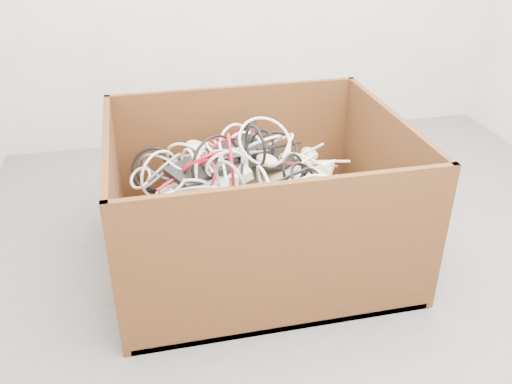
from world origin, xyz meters
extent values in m
plane|color=#58585B|center=(0.00, 0.00, 0.00)|extent=(3.00, 3.00, 0.00)
cube|color=#38220E|center=(-0.28, 0.21, 0.01)|extent=(1.14, 0.95, 0.03)
cube|color=#38220E|center=(-0.28, 0.67, 0.30)|extent=(1.14, 0.02, 0.60)
cube|color=#38220E|center=(-0.28, -0.25, 0.30)|extent=(1.14, 0.03, 0.60)
cube|color=#38220E|center=(0.28, 0.21, 0.30)|extent=(0.03, 0.90, 0.60)
cube|color=#38220E|center=(-0.84, 0.21, 0.30)|extent=(0.02, 0.90, 0.60)
cube|color=tan|center=(-0.28, 0.23, 0.08)|extent=(1.00, 0.86, 0.18)
cube|color=tan|center=(-0.38, 0.16, 0.17)|extent=(0.72, 0.64, 0.19)
cube|color=#C1B788|center=(-0.42, 0.33, 0.19)|extent=(0.46, 0.23, 0.14)
cube|color=#C1B788|center=(-0.10, 0.36, 0.20)|extent=(0.46, 0.31, 0.10)
cube|color=#C1B788|center=(-0.20, 0.09, 0.17)|extent=(0.32, 0.45, 0.13)
cube|color=#C1B788|center=(-0.49, 0.03, 0.24)|extent=(0.43, 0.22, 0.19)
cube|color=#C1B788|center=(-0.11, 0.11, 0.22)|extent=(0.32, 0.46, 0.10)
cube|color=#C1B788|center=(-0.39, 0.46, 0.31)|extent=(0.45, 0.16, 0.20)
cube|color=#C1B788|center=(-0.28, 0.24, 0.27)|extent=(0.44, 0.38, 0.17)
cube|color=#C1B788|center=(-0.17, 0.27, 0.34)|extent=(0.44, 0.37, 0.16)
cube|color=black|center=(-0.28, 0.32, 0.39)|extent=(0.46, 0.28, 0.09)
cube|color=black|center=(-0.42, 0.33, 0.42)|extent=(0.45, 0.36, 0.08)
ellipsoid|color=beige|center=(-0.61, 0.30, 0.31)|extent=(0.13, 0.10, 0.04)
ellipsoid|color=beige|center=(0.02, 0.45, 0.34)|extent=(0.08, 0.12, 0.04)
ellipsoid|color=beige|center=(-0.35, -0.05, 0.32)|extent=(0.13, 0.11, 0.04)
ellipsoid|color=beige|center=(-0.24, 0.21, 0.45)|extent=(0.11, 0.13, 0.04)
ellipsoid|color=beige|center=(-0.49, 0.49, 0.41)|extent=(0.12, 0.13, 0.04)
ellipsoid|color=black|center=(0.00, -0.04, 0.29)|extent=(0.13, 0.11, 0.04)
cube|color=white|center=(-0.46, 0.19, 0.36)|extent=(0.32, 0.13, 0.13)
cube|color=white|center=(-0.61, -0.04, 0.32)|extent=(0.23, 0.23, 0.09)
cube|color=#0E19D3|center=(0.07, 0.19, 0.34)|extent=(0.06, 0.06, 0.03)
torus|color=silver|center=(-0.46, -0.02, 0.37)|extent=(0.13, 0.23, 0.22)
torus|color=black|center=(-0.30, 0.37, 0.47)|extent=(0.11, 0.28, 0.26)
torus|color=silver|center=(-0.12, 0.16, 0.42)|extent=(0.23, 0.16, 0.22)
torus|color=black|center=(-0.11, 0.02, 0.38)|extent=(0.04, 0.29, 0.29)
torus|color=gray|center=(-0.64, 0.41, 0.34)|extent=(0.24, 0.21, 0.23)
torus|color=gray|center=(-0.41, 0.07, 0.45)|extent=(0.13, 0.18, 0.21)
torus|color=gray|center=(-0.68, -0.02, 0.32)|extent=(0.24, 0.26, 0.34)
torus|color=black|center=(-0.17, 0.35, 0.42)|extent=(0.24, 0.23, 0.13)
torus|color=silver|center=(-0.37, 0.25, 0.43)|extent=(0.16, 0.09, 0.14)
torus|color=silver|center=(-0.41, 0.18, 0.46)|extent=(0.22, 0.11, 0.21)
torus|color=black|center=(-0.69, 0.13, 0.33)|extent=(0.07, 0.15, 0.15)
torus|color=gray|center=(-0.71, 0.03, 0.30)|extent=(0.02, 0.25, 0.25)
torus|color=gray|center=(-0.62, 0.21, 0.37)|extent=(0.18, 0.20, 0.10)
torus|color=silver|center=(-0.24, 0.27, 0.50)|extent=(0.31, 0.24, 0.21)
torus|color=silver|center=(-0.53, 0.21, 0.37)|extent=(0.12, 0.11, 0.11)
torus|color=silver|center=(-0.70, 0.10, 0.34)|extent=(0.19, 0.15, 0.13)
torus|color=silver|center=(-0.66, -0.04, 0.31)|extent=(0.17, 0.04, 0.16)
torus|color=black|center=(-0.14, 0.02, 0.44)|extent=(0.19, 0.17, 0.17)
torus|color=silver|center=(-0.49, 0.27, 0.43)|extent=(0.09, 0.14, 0.16)
torus|color=black|center=(-0.42, 0.32, 0.40)|extent=(0.15, 0.10, 0.13)
torus|color=silver|center=(-0.23, 0.34, 0.46)|extent=(0.25, 0.21, 0.17)
torus|color=#9F0B1B|center=(-0.50, 0.18, 0.42)|extent=(0.12, 0.15, 0.15)
torus|color=silver|center=(-0.58, 0.01, 0.38)|extent=(0.34, 0.34, 0.12)
torus|color=silver|center=(-0.65, 0.39, 0.34)|extent=(0.24, 0.19, 0.30)
torus|color=silver|center=(-0.29, 0.40, 0.42)|extent=(0.21, 0.14, 0.18)
torus|color=#9F0B1B|center=(-0.29, 0.50, 0.40)|extent=(0.12, 0.22, 0.20)
torus|color=silver|center=(-0.53, -0.05, 0.34)|extent=(0.27, 0.30, 0.16)
torus|color=silver|center=(-0.62, 0.01, 0.35)|extent=(0.27, 0.19, 0.23)
torus|color=silver|center=(-0.32, 0.45, 0.42)|extent=(0.22, 0.14, 0.25)
torus|color=#9F0B1B|center=(-0.39, 0.43, 0.38)|extent=(0.24, 0.16, 0.23)
torus|color=black|center=(-0.23, 0.33, 0.45)|extent=(0.11, 0.18, 0.20)
torus|color=gray|center=(-0.73, -0.06, 0.34)|extent=(0.12, 0.15, 0.16)
torus|color=black|center=(-0.43, 0.26, 0.42)|extent=(0.30, 0.19, 0.34)
torus|color=#9F0B1B|center=(-0.51, 0.27, 0.40)|extent=(0.18, 0.06, 0.18)
torus|color=gray|center=(-0.64, 0.45, 0.34)|extent=(0.24, 0.16, 0.23)
torus|color=silver|center=(-0.52, 0.43, 0.36)|extent=(0.25, 0.20, 0.24)
torus|color=silver|center=(-0.71, 0.11, 0.33)|extent=(0.04, 0.15, 0.14)
torus|color=silver|center=(-0.39, 0.32, 0.44)|extent=(0.15, 0.12, 0.11)
torus|color=black|center=(-0.67, 0.47, 0.32)|extent=(0.27, 0.14, 0.25)
torus|color=silver|center=(-0.35, 0.26, 0.41)|extent=(0.05, 0.17, 0.17)
torus|color=gray|center=(-0.45, 0.01, 0.37)|extent=(0.13, 0.25, 0.25)
torus|color=black|center=(-0.67, 0.47, 0.32)|extent=(0.22, 0.13, 0.22)
torus|color=silver|center=(-0.54, 0.27, 0.41)|extent=(0.07, 0.17, 0.17)
torus|color=silver|center=(-0.07, 0.24, 0.38)|extent=(0.29, 0.27, 0.21)
torus|color=silver|center=(-0.13, -0.07, 0.40)|extent=(0.21, 0.17, 0.24)
torus|color=#9F0B1B|center=(-0.39, 0.16, 0.48)|extent=(0.05, 0.26, 0.26)
torus|color=black|center=(-0.17, 0.08, 0.46)|extent=(0.15, 0.11, 0.17)
torus|color=silver|center=(-0.29, 0.02, 0.43)|extent=(0.07, 0.23, 0.22)
torus|color=silver|center=(-0.73, 0.37, 0.35)|extent=(0.13, 0.12, 0.09)
torus|color=#9F0B1B|center=(-0.47, 0.27, 0.43)|extent=(0.28, 0.20, 0.22)
torus|color=#9F0B1B|center=(-0.39, 0.48, 0.39)|extent=(0.11, 0.07, 0.13)
torus|color=black|center=(-0.29, 0.20, 0.52)|extent=(0.07, 0.21, 0.21)
torus|color=silver|center=(-0.53, 0.34, 0.37)|extent=(0.24, 0.26, 0.13)
torus|color=silver|center=(-0.40, 0.40, 0.40)|extent=(0.17, 0.23, 0.17)
torus|color=gray|center=(-0.53, 0.07, 0.42)|extent=(0.25, 0.20, 0.18)
cylinder|color=silver|center=(-0.01, 0.38, 0.39)|extent=(0.20, 0.21, 0.06)
cylinder|color=#9F0B1B|center=(-0.07, 0.22, 0.41)|extent=(0.27, 0.05, 0.08)
cylinder|color=#9F0B1B|center=(-0.37, 0.45, 0.41)|extent=(0.19, 0.08, 0.03)
cylinder|color=gray|center=(-0.13, 0.09, 0.39)|extent=(0.02, 0.17, 0.06)
cylinder|color=black|center=(-0.17, 0.28, 0.47)|extent=(0.23, 0.18, 0.09)
cylinder|color=black|center=(-0.61, 0.50, 0.33)|extent=(0.04, 0.19, 0.05)
cylinder|color=black|center=(-0.30, -0.08, 0.41)|extent=(0.14, 0.06, 0.06)
cylinder|color=black|center=(-0.38, 0.06, 0.42)|extent=(0.09, 0.28, 0.08)
cylinder|color=gray|center=(-0.43, 0.49, 0.37)|extent=(0.25, 0.02, 0.02)
cylinder|color=silver|center=(-0.15, 0.25, 0.48)|extent=(0.08, 0.12, 0.06)
cylinder|color=#9F0B1B|center=(-0.60, 0.08, 0.33)|extent=(0.16, 0.15, 0.02)
cylinder|color=#9F0B1B|center=(-0.15, -0.09, 0.37)|extent=(0.02, 0.23, 0.06)
cylinder|color=silver|center=(-0.47, 0.24, 0.44)|extent=(0.01, 0.20, 0.06)
cylinder|color=#9F0B1B|center=(-0.31, -0.07, 0.38)|extent=(0.09, 0.12, 0.06)
cylinder|color=silver|center=(-0.01, 0.10, 0.39)|extent=(0.15, 0.17, 0.08)
cylinder|color=silver|center=(-0.08, 0.15, 0.43)|extent=(0.06, 0.24, 0.02)
cylinder|color=silver|center=(-0.41, 0.22, 0.43)|extent=(0.03, 0.29, 0.09)
cylinder|color=silver|center=(-0.12, -0.06, 0.36)|extent=(0.19, 0.20, 0.02)
cylinder|color=silver|center=(-0.39, 0.49, 0.40)|extent=(0.02, 0.25, 0.07)
cylinder|color=#9F0B1B|center=(-0.42, 0.29, 0.39)|extent=(0.17, 0.15, 0.09)
cylinder|color=gray|center=(-0.13, 0.49, 0.40)|extent=(0.17, 0.06, 0.05)
cylinder|color=silver|center=(-0.43, 0.10, 0.41)|extent=(0.09, 0.26, 0.07)
cylinder|color=gray|center=(-0.60, 0.01, 0.38)|extent=(0.06, 0.28, 0.06)
cylinder|color=silver|center=(0.15, 0.02, 0.34)|extent=(0.09, 0.12, 0.04)
cylinder|color=silver|center=(-0.05, 0.18, 0.41)|extent=(0.18, 0.03, 0.06)
cylinder|color=#9F0B1B|center=(-0.17, -0.04, 0.42)|extent=(0.27, 0.09, 0.04)
cylinder|color=gray|center=(-0.32, 0.27, 0.45)|extent=(0.19, 0.06, 0.06)
cylinder|color=#9F0B1B|center=(-0.56, 0.26, 0.41)|extent=(0.23, 0.15, 0.08)
cylinder|color=black|center=(-0.18, 0.38, 0.40)|extent=(0.05, 0.15, 0.06)
cylinder|color=black|center=(-0.23, 0.03, 0.45)|extent=(0.21, 0.03, 0.08)
cylinder|color=silver|center=(-0.29, 0.47, 0.38)|extent=(0.15, 0.20, 0.06)
cylinder|color=silver|center=(0.09, 0.43, 0.30)|extent=(0.16, 0.19, 0.08)
cylinder|color=black|center=(-0.20, 0.44, 0.43)|extent=(0.17, 0.02, 0.06)
camera|label=1|loc=(-0.71, -1.67, 1.40)|focal=38.63mm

